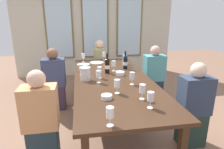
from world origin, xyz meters
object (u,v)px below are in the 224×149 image
(wine_bottle_1, at_px, (107,65))
(wine_glass_1, at_px, (151,97))
(wine_glass_7, at_px, (104,55))
(seated_person_2, at_px, (41,121))
(wine_glass_4, at_px, (117,84))
(wine_glass_8, at_px, (142,89))
(wine_glass_0, at_px, (114,64))
(tasting_bowl_1, at_px, (107,97))
(metal_pitcher, at_px, (85,74))
(wine_glass_5, at_px, (132,76))
(seated_person_1, at_px, (154,76))
(tasting_bowl_0, at_px, (120,73))
(wine_glass_2, at_px, (110,113))
(water_bottle, at_px, (124,60))
(white_plate_0, at_px, (83,64))
(wine_glass_10, at_px, (100,70))
(dining_table, at_px, (112,82))
(wine_glass_3, at_px, (81,68))
(wine_glass_6, at_px, (98,75))
(seated_person_0, at_px, (55,81))
(wine_bottle_0, at_px, (125,62))
(wine_glass_9, at_px, (83,56))
(seated_person_4, at_px, (100,65))
(wine_glass_11, at_px, (125,58))
(white_plate_1, at_px, (97,63))

(wine_bottle_1, height_order, wine_glass_1, wine_bottle_1)
(wine_glass_7, relative_size, seated_person_2, 0.16)
(wine_glass_4, height_order, wine_glass_8, same)
(wine_glass_0, bearing_deg, tasting_bowl_1, -104.14)
(metal_pitcher, bearing_deg, wine_glass_1, -58.94)
(wine_glass_5, bearing_deg, wine_glass_7, 96.47)
(seated_person_1, bearing_deg, tasting_bowl_0, -146.99)
(wine_glass_2, distance_m, wine_glass_7, 2.54)
(water_bottle, relative_size, seated_person_2, 0.22)
(wine_glass_7, relative_size, seated_person_1, 0.16)
(wine_glass_0, xyz_separation_m, wine_glass_8, (0.11, -1.19, 0.00))
(white_plate_0, bearing_deg, wine_glass_10, -76.20)
(dining_table, height_order, wine_glass_0, wine_glass_0)
(tasting_bowl_1, bearing_deg, wine_glass_3, 104.88)
(wine_glass_6, height_order, wine_glass_8, same)
(white_plate_0, xyz_separation_m, wine_glass_6, (0.18, -1.08, 0.11))
(seated_person_2, bearing_deg, wine_glass_8, -3.99)
(seated_person_0, bearing_deg, wine_bottle_0, -7.58)
(wine_glass_5, distance_m, wine_glass_9, 1.58)
(wine_glass_9, bearing_deg, tasting_bowl_1, -83.75)
(wine_glass_10, xyz_separation_m, seated_person_4, (0.18, 1.65, -0.34))
(wine_glass_4, xyz_separation_m, wine_glass_6, (-0.18, 0.42, -0.00))
(wine_glass_5, xyz_separation_m, wine_glass_11, (0.18, 1.17, -0.00))
(dining_table, distance_m, white_plate_0, 1.01)
(wine_glass_3, bearing_deg, tasting_bowl_0, -10.46)
(wine_glass_6, bearing_deg, wine_glass_1, -63.38)
(wine_glass_2, height_order, wine_glass_7, same)
(wine_glass_3, xyz_separation_m, wine_glass_11, (0.84, 0.60, 0.00))
(wine_glass_8, relative_size, seated_person_2, 0.16)
(wine_bottle_1, xyz_separation_m, tasting_bowl_1, (-0.16, -1.01, -0.10))
(metal_pitcher, height_order, seated_person_4, seated_person_4)
(wine_glass_2, bearing_deg, wine_glass_3, 97.65)
(wine_bottle_0, height_order, wine_glass_7, wine_bottle_0)
(wine_glass_5, distance_m, seated_person_1, 1.24)
(metal_pitcher, bearing_deg, seated_person_1, 26.75)
(wine_glass_4, distance_m, wine_glass_11, 1.50)
(wine_glass_1, xyz_separation_m, wine_glass_6, (-0.43, 0.86, -0.00))
(dining_table, height_order, seated_person_4, seated_person_4)
(wine_glass_5, xyz_separation_m, seated_person_1, (0.70, 0.96, -0.34))
(wine_glass_3, distance_m, wine_glass_6, 0.48)
(wine_glass_3, bearing_deg, wine_glass_10, -38.50)
(water_bottle, xyz_separation_m, seated_person_2, (-1.26, -1.40, -0.33))
(wine_glass_6, relative_size, seated_person_1, 0.16)
(wine_glass_3, distance_m, wine_glass_4, 0.93)
(wine_glass_6, xyz_separation_m, wine_glass_8, (0.42, -0.64, 0.00))
(white_plate_1, xyz_separation_m, wine_glass_10, (-0.05, -0.99, 0.12))
(wine_bottle_0, relative_size, wine_glass_0, 1.80)
(dining_table, bearing_deg, seated_person_0, 143.77)
(wine_bottle_0, bearing_deg, wine_glass_11, 78.15)
(wine_glass_1, bearing_deg, seated_person_0, 123.81)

